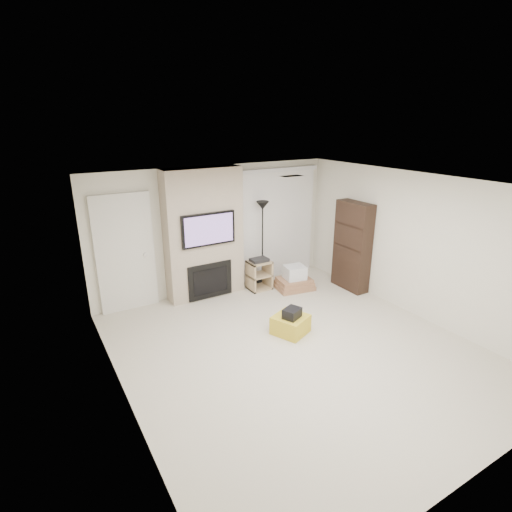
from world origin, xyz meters
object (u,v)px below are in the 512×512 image
av_stand (259,273)px  bookshelf (352,246)px  ottoman (290,324)px  box_stack (294,280)px  floor_lamp (263,219)px

av_stand → bookshelf: size_ratio=0.37×
ottoman → box_stack: size_ratio=0.61×
floor_lamp → box_stack: floor_lamp is taller
floor_lamp → bookshelf: bearing=-39.6°
av_stand → floor_lamp: bearing=47.8°
av_stand → box_stack: 0.74m
floor_lamp → box_stack: bearing=-57.7°
ottoman → bookshelf: size_ratio=0.28×
floor_lamp → box_stack: (0.39, -0.62, -1.20)m
av_stand → box_stack: bearing=-30.8°
box_stack → floor_lamp: bearing=122.3°
ottoman → av_stand: bearing=74.7°
ottoman → floor_lamp: floor_lamp is taller
box_stack → bookshelf: 1.35m
ottoman → bookshelf: bearing=22.5°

